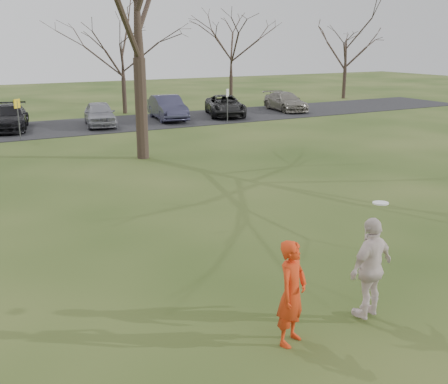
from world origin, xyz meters
The scene contains 12 objects.
ground centered at (0.00, 0.00, 0.00)m, with size 120.00×120.00×0.00m, color #1E380F.
parking_strip centered at (0.00, 25.00, 0.02)m, with size 62.00×6.50×0.04m, color black.
player_defender centered at (-0.91, -0.01, 0.91)m, with size 0.66×0.43×1.81m, color red.
car_3 centered at (-2.04, 25.53, 0.73)m, with size 1.93×4.75×1.38m, color black.
car_4 centered at (2.84, 24.53, 0.74)m, with size 1.66×4.13×1.41m, color gray.
car_5 centered at (7.32, 24.99, 0.80)m, with size 1.60×4.59×1.51m, color #2F2F46.
car_6 centered at (11.37, 24.81, 0.72)m, with size 2.24×4.87×1.35m, color black.
car_7 centered at (16.48, 25.17, 0.68)m, with size 1.81×4.44×1.29m, color gray.
catching_play centered at (0.78, -0.04, 1.01)m, with size 1.16×0.67×2.15m.
sign_yellow centered at (-2.00, 22.00, 1.45)m, with size 0.35×0.35×2.08m.
sign_white centered at (10.00, 22.00, 1.45)m, with size 0.35×0.35×2.08m.
small_tree_row centered at (4.38, 30.06, 3.89)m, with size 55.00×5.90×8.50m.
Camera 1 is at (-5.67, -6.46, 4.89)m, focal length 42.79 mm.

